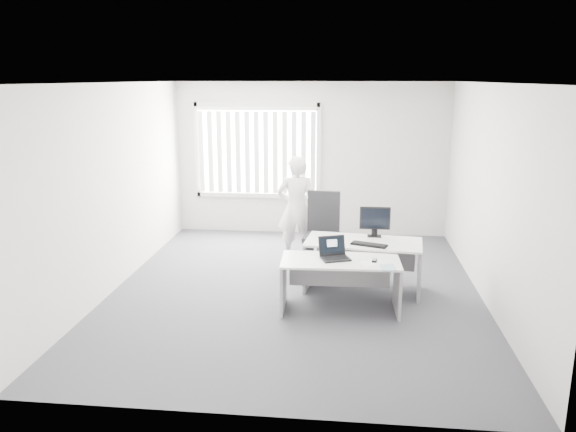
# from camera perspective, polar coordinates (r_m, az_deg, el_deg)

# --- Properties ---
(ground) EXTENTS (6.00, 6.00, 0.00)m
(ground) POSITION_cam_1_polar(r_m,az_deg,el_deg) (7.84, 0.78, -7.54)
(ground) COLOR #49484F
(ground) RESTS_ON ground
(wall_back) EXTENTS (5.00, 0.02, 2.80)m
(wall_back) POSITION_cam_1_polar(r_m,az_deg,el_deg) (10.39, 2.36, 5.77)
(wall_back) COLOR beige
(wall_back) RESTS_ON ground
(wall_front) EXTENTS (5.00, 0.02, 2.80)m
(wall_front) POSITION_cam_1_polar(r_m,az_deg,el_deg) (4.56, -2.72, -4.83)
(wall_front) COLOR beige
(wall_front) RESTS_ON ground
(wall_left) EXTENTS (0.02, 6.00, 2.80)m
(wall_left) POSITION_cam_1_polar(r_m,az_deg,el_deg) (8.06, -17.20, 2.81)
(wall_left) COLOR beige
(wall_left) RESTS_ON ground
(wall_right) EXTENTS (0.02, 6.00, 2.80)m
(wall_right) POSITION_cam_1_polar(r_m,az_deg,el_deg) (7.63, 19.86, 2.00)
(wall_right) COLOR beige
(wall_right) RESTS_ON ground
(ceiling) EXTENTS (5.00, 6.00, 0.02)m
(ceiling) POSITION_cam_1_polar(r_m,az_deg,el_deg) (7.30, 0.85, 13.39)
(ceiling) COLOR silver
(ceiling) RESTS_ON wall_back
(window) EXTENTS (2.32, 0.06, 1.76)m
(window) POSITION_cam_1_polar(r_m,az_deg,el_deg) (10.44, -3.16, 6.63)
(window) COLOR beige
(window) RESTS_ON wall_back
(blinds) EXTENTS (2.20, 0.10, 1.50)m
(blinds) POSITION_cam_1_polar(r_m,az_deg,el_deg) (10.39, -3.21, 6.43)
(blinds) COLOR white
(blinds) RESTS_ON wall_back
(desk_near) EXTENTS (1.49, 0.73, 0.67)m
(desk_near) POSITION_cam_1_polar(r_m,az_deg,el_deg) (7.06, 5.33, -5.88)
(desk_near) COLOR silver
(desk_near) RESTS_ON ground
(desk_far) EXTENTS (1.63, 0.90, 0.71)m
(desk_far) POSITION_cam_1_polar(r_m,az_deg,el_deg) (7.73, 7.64, -3.95)
(desk_far) COLOR silver
(desk_far) RESTS_ON ground
(office_chair) EXTENTS (0.73, 0.73, 1.19)m
(office_chair) POSITION_cam_1_polar(r_m,az_deg,el_deg) (8.58, 3.45, -3.03)
(office_chair) COLOR black
(office_chair) RESTS_ON ground
(person) EXTENTS (0.66, 0.47, 1.69)m
(person) POSITION_cam_1_polar(r_m,az_deg,el_deg) (8.91, 0.85, 0.78)
(person) COLOR white
(person) RESTS_ON ground
(laptop) EXTENTS (0.43, 0.41, 0.27)m
(laptop) POSITION_cam_1_polar(r_m,az_deg,el_deg) (6.96, 4.87, -3.39)
(laptop) COLOR black
(laptop) RESTS_ON desk_near
(paper_sheet) EXTENTS (0.33, 0.29, 0.00)m
(paper_sheet) POSITION_cam_1_polar(r_m,az_deg,el_deg) (6.93, 8.56, -4.73)
(paper_sheet) COLOR white
(paper_sheet) RESTS_ON desk_near
(mouse) EXTENTS (0.07, 0.10, 0.04)m
(mouse) POSITION_cam_1_polar(r_m,az_deg,el_deg) (6.97, 8.78, -4.45)
(mouse) COLOR #BABBBD
(mouse) RESTS_ON paper_sheet
(booklet) EXTENTS (0.19, 0.25, 0.01)m
(booklet) POSITION_cam_1_polar(r_m,az_deg,el_deg) (6.79, 10.14, -5.15)
(booklet) COLOR white
(booklet) RESTS_ON desk_near
(keyboard) EXTENTS (0.50, 0.31, 0.02)m
(keyboard) POSITION_cam_1_polar(r_m,az_deg,el_deg) (7.48, 8.23, -2.90)
(keyboard) COLOR black
(keyboard) RESTS_ON desk_far
(monitor) EXTENTS (0.42, 0.13, 0.42)m
(monitor) POSITION_cam_1_polar(r_m,az_deg,el_deg) (7.86, 8.81, -0.58)
(monitor) COLOR black
(monitor) RESTS_ON desk_far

